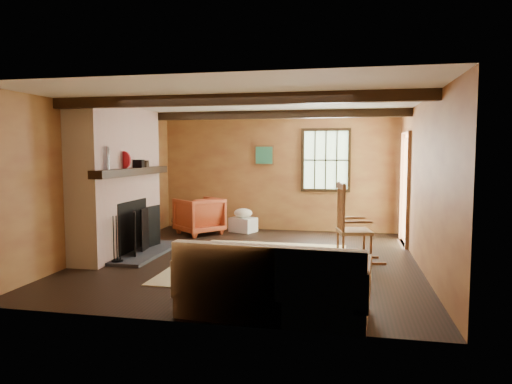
% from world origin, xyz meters
% --- Properties ---
extents(ground, '(5.50, 5.50, 0.00)m').
position_xyz_m(ground, '(0.00, 0.00, 0.00)').
color(ground, black).
rests_on(ground, ground).
extents(room_envelope, '(5.02, 5.52, 2.44)m').
position_xyz_m(room_envelope, '(0.22, 0.26, 1.63)').
color(room_envelope, '#AE7A3E').
rests_on(room_envelope, ground).
extents(fireplace, '(1.02, 2.30, 2.40)m').
position_xyz_m(fireplace, '(-2.23, -0.00, 1.10)').
color(fireplace, '#98403B').
rests_on(fireplace, ground).
extents(rug, '(2.50, 3.00, 0.01)m').
position_xyz_m(rug, '(0.20, -0.20, 0.00)').
color(rug, tan).
rests_on(rug, ground).
extents(rocking_chair, '(0.95, 0.63, 1.21)m').
position_xyz_m(rocking_chair, '(1.52, 0.14, 0.51)').
color(rocking_chair, '#A97952').
rests_on(rocking_chair, ground).
extents(sofa, '(1.99, 0.99, 0.78)m').
position_xyz_m(sofa, '(0.73, -2.37, 0.28)').
color(sofa, white).
rests_on(sofa, ground).
extents(firewood_pile, '(0.67, 0.12, 0.24)m').
position_xyz_m(firewood_pile, '(-1.96, 2.45, 0.12)').
color(firewood_pile, brown).
rests_on(firewood_pile, ground).
extents(laundry_basket, '(0.61, 0.54, 0.30)m').
position_xyz_m(laundry_basket, '(-0.68, 2.34, 0.15)').
color(laundry_basket, white).
rests_on(laundry_basket, ground).
extents(basket_pillow, '(0.47, 0.42, 0.19)m').
position_xyz_m(basket_pillow, '(-0.68, 2.34, 0.40)').
color(basket_pillow, white).
rests_on(basket_pillow, laundry_basket).
extents(armchair, '(1.15, 1.15, 0.75)m').
position_xyz_m(armchair, '(-1.50, 1.92, 0.38)').
color(armchair, '#BF6026').
rests_on(armchair, ground).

